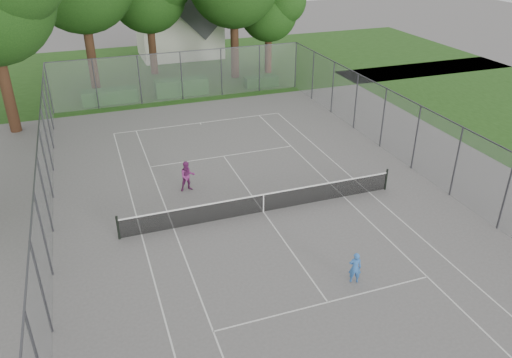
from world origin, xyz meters
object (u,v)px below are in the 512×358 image
object	(u,v)px
girl_player	(355,268)
woman_player	(187,176)
tennis_net	(263,202)
house	(178,16)

from	to	relation	value
girl_player	woman_player	world-z (taller)	woman_player
girl_player	woman_player	distance (m)	9.81
tennis_net	girl_player	distance (m)	5.87
house	woman_player	size ratio (longest dim) A/B	6.08
tennis_net	girl_player	size ratio (longest dim) A/B	10.22
house	tennis_net	bearing A→B (deg)	-95.01
woman_player	house	bearing A→B (deg)	77.81
tennis_net	house	size ratio (longest dim) A/B	1.38
tennis_net	house	world-z (taller)	house
girl_player	tennis_net	bearing A→B (deg)	-55.02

